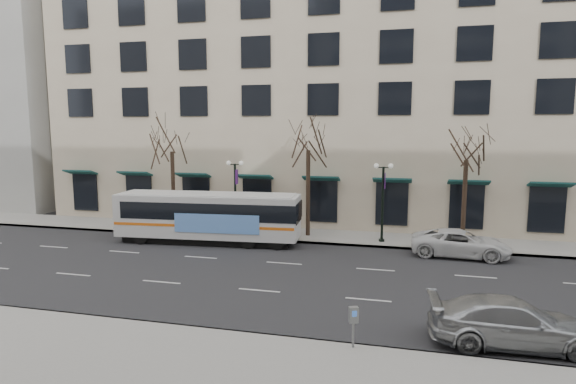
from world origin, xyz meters
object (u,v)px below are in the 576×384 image
(tree_far_mid, at_px, (308,136))
(lamp_post_right, at_px, (383,199))
(silver_car, at_px, (513,322))
(tree_far_right, at_px, (467,145))
(city_bus, at_px, (209,216))
(pay_station, at_px, (353,318))
(tree_far_left, at_px, (172,138))
(lamp_post_left, at_px, (235,193))
(white_pickup, at_px, (461,243))

(tree_far_mid, distance_m, lamp_post_right, 6.41)
(silver_car, bearing_deg, tree_far_right, -3.64)
(tree_far_right, xyz_separation_m, city_bus, (-15.94, -3.00, -4.65))
(lamp_post_right, bearing_deg, pay_station, -90.45)
(tree_far_mid, xyz_separation_m, tree_far_right, (10.00, -0.00, -0.48))
(tree_far_left, relative_size, tree_far_right, 1.03)
(tree_far_left, bearing_deg, silver_car, -35.39)
(lamp_post_right, relative_size, pay_station, 3.69)
(pay_station, bearing_deg, lamp_post_left, 99.03)
(tree_far_left, height_order, pay_station, tree_far_left)
(tree_far_right, distance_m, silver_car, 15.39)
(city_bus, bearing_deg, silver_car, -39.70)
(tree_far_mid, height_order, pay_station, tree_far_mid)
(tree_far_left, xyz_separation_m, tree_far_right, (20.00, 0.00, -0.28))
(city_bus, bearing_deg, tree_far_left, 138.99)
(tree_far_left, relative_size, pay_station, 5.90)
(white_pickup, bearing_deg, tree_far_mid, 78.56)
(silver_car, relative_size, white_pickup, 1.02)
(lamp_post_left, relative_size, pay_station, 3.69)
(city_bus, distance_m, white_pickup, 15.61)
(tree_far_left, xyz_separation_m, white_pickup, (19.63, -2.60, -5.93))
(tree_far_right, height_order, silver_car, tree_far_right)
(lamp_post_left, relative_size, white_pickup, 0.94)
(tree_far_right, relative_size, silver_car, 1.43)
(tree_far_right, height_order, lamp_post_right, tree_far_right)
(lamp_post_left, bearing_deg, silver_car, -42.16)
(tree_far_mid, xyz_separation_m, lamp_post_right, (5.01, -0.60, -3.96))
(tree_far_left, relative_size, lamp_post_left, 1.60)
(tree_far_left, xyz_separation_m, city_bus, (4.06, -3.00, -4.93))
(tree_far_mid, relative_size, city_bus, 0.70)
(tree_far_right, distance_m, pay_station, 17.73)
(tree_far_mid, height_order, lamp_post_right, tree_far_mid)
(tree_far_left, bearing_deg, tree_far_right, 0.00)
(city_bus, relative_size, white_pickup, 2.18)
(tree_far_left, bearing_deg, pay_station, -47.32)
(white_pickup, relative_size, pay_station, 3.94)
(tree_far_mid, distance_m, silver_car, 18.61)
(tree_far_left, bearing_deg, white_pickup, -7.54)
(white_pickup, xyz_separation_m, pay_station, (-4.74, -13.55, 0.40))
(tree_far_left, relative_size, city_bus, 0.69)
(lamp_post_right, bearing_deg, white_pickup, -23.40)
(white_pickup, bearing_deg, pay_station, 164.37)
(tree_far_left, height_order, white_pickup, tree_far_left)
(silver_car, xyz_separation_m, white_pickup, (-0.55, 11.74, -0.05))
(tree_far_mid, height_order, lamp_post_left, tree_far_mid)
(pay_station, bearing_deg, tree_far_left, 109.27)
(lamp_post_left, bearing_deg, tree_far_mid, 6.85)
(tree_far_left, height_order, lamp_post_right, tree_far_left)
(lamp_post_right, distance_m, silver_car, 14.83)
(lamp_post_right, relative_size, silver_car, 0.92)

